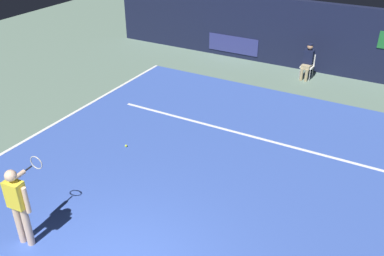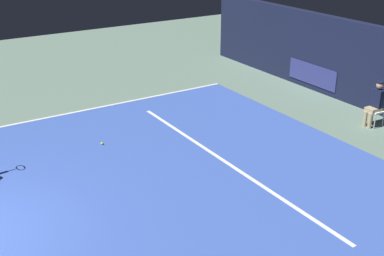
% 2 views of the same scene
% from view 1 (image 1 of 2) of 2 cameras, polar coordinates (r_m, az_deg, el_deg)
% --- Properties ---
extents(ground_plane, '(33.00, 33.00, 0.00)m').
position_cam_1_polar(ground_plane, '(10.60, 3.28, -5.29)').
color(ground_plane, slate).
extents(court_surface, '(10.52, 10.45, 0.01)m').
position_cam_1_polar(court_surface, '(10.60, 3.28, -5.26)').
color(court_surface, '#3856B2').
rests_on(court_surface, ground).
extents(line_sideline_right, '(0.10, 10.45, 0.01)m').
position_cam_1_polar(line_sideline_right, '(13.34, -17.22, 1.17)').
color(line_sideline_right, white).
rests_on(line_sideline_right, court_surface).
extents(line_service, '(8.20, 0.10, 0.01)m').
position_cam_1_polar(line_service, '(12.02, 7.13, -0.87)').
color(line_service, white).
rests_on(line_service, court_surface).
extents(back_wall, '(16.99, 0.33, 2.60)m').
position_cam_1_polar(back_wall, '(16.81, 15.45, 11.97)').
color(back_wall, '#141933').
rests_on(back_wall, ground).
extents(tennis_player, '(0.68, 0.93, 1.73)m').
position_cam_1_polar(tennis_player, '(8.54, -22.54, -9.35)').
color(tennis_player, beige).
rests_on(tennis_player, ground).
extents(line_judge_on_chair, '(0.46, 0.54, 1.32)m').
position_cam_1_polar(line_judge_on_chair, '(16.01, 15.50, 8.79)').
color(line_judge_on_chair, white).
rests_on(line_judge_on_chair, ground).
extents(tennis_ball, '(0.07, 0.07, 0.07)m').
position_cam_1_polar(tennis_ball, '(11.48, -8.97, -2.41)').
color(tennis_ball, '#CCE033').
rests_on(tennis_ball, court_surface).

